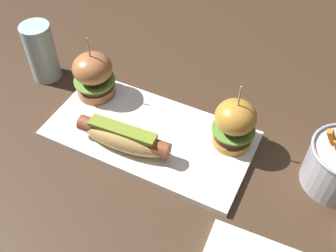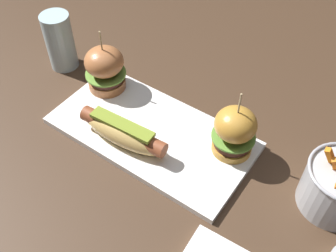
{
  "view_description": "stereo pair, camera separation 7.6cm",
  "coord_description": "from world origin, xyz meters",
  "px_view_note": "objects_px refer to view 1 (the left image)",
  "views": [
    {
      "loc": [
        0.27,
        -0.46,
        0.62
      ],
      "look_at": [
        0.04,
        0.0,
        0.05
      ],
      "focal_mm": 42.16,
      "sensor_mm": 36.0,
      "label": 1
    },
    {
      "loc": [
        0.33,
        -0.42,
        0.62
      ],
      "look_at": [
        0.04,
        0.0,
        0.05
      ],
      "focal_mm": 42.16,
      "sensor_mm": 36.0,
      "label": 2
    }
  ],
  "objects_px": {
    "hot_dog": "(123,137)",
    "water_glass": "(41,52)",
    "slider_right": "(234,124)",
    "slider_left": "(94,75)",
    "platter_main": "(150,135)"
  },
  "relations": [
    {
      "from": "water_glass",
      "to": "hot_dog",
      "type": "bearing_deg",
      "value": -22.34
    },
    {
      "from": "hot_dog",
      "to": "slider_left",
      "type": "distance_m",
      "value": 0.17
    },
    {
      "from": "platter_main",
      "to": "slider_left",
      "type": "bearing_deg",
      "value": 162.63
    },
    {
      "from": "platter_main",
      "to": "slider_right",
      "type": "xyz_separation_m",
      "value": [
        0.16,
        0.05,
        0.06
      ]
    },
    {
      "from": "platter_main",
      "to": "slider_right",
      "type": "distance_m",
      "value": 0.18
    },
    {
      "from": "hot_dog",
      "to": "slider_right",
      "type": "bearing_deg",
      "value": 30.18
    },
    {
      "from": "hot_dog",
      "to": "platter_main",
      "type": "bearing_deg",
      "value": 64.15
    },
    {
      "from": "hot_dog",
      "to": "water_glass",
      "type": "bearing_deg",
      "value": 157.66
    },
    {
      "from": "slider_right",
      "to": "slider_left",
      "type": "bearing_deg",
      "value": -179.83
    },
    {
      "from": "hot_dog",
      "to": "water_glass",
      "type": "distance_m",
      "value": 0.31
    },
    {
      "from": "platter_main",
      "to": "slider_right",
      "type": "height_order",
      "value": "slider_right"
    },
    {
      "from": "hot_dog",
      "to": "slider_left",
      "type": "height_order",
      "value": "slider_left"
    },
    {
      "from": "platter_main",
      "to": "hot_dog",
      "type": "relative_size",
      "value": 2.17
    },
    {
      "from": "water_glass",
      "to": "slider_right",
      "type": "bearing_deg",
      "value": -1.21
    },
    {
      "from": "hot_dog",
      "to": "water_glass",
      "type": "height_order",
      "value": "water_glass"
    }
  ]
}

